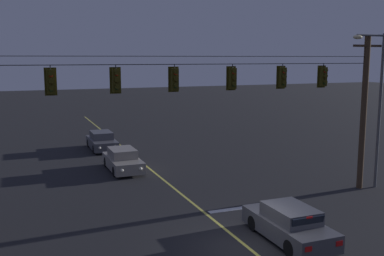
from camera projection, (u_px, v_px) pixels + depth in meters
ground_plane at (248, 248)px, 16.83m from camera, size 180.00×180.00×0.00m
lane_centre_stripe at (161, 178)px, 26.68m from camera, size 0.14×60.00×0.01m
stop_bar_paint at (242, 208)px, 21.32m from camera, size 3.40×0.36×0.01m
signal_span_assembly at (200, 120)px, 20.52m from camera, size 20.73×0.32×8.16m
traffic_light_leftmost at (51, 82)px, 17.86m from camera, size 0.48×0.41×1.22m
traffic_light_left_inner at (116, 80)px, 18.82m from camera, size 0.48×0.41×1.22m
traffic_light_centre at (175, 79)px, 19.77m from camera, size 0.48×0.41×1.22m
traffic_light_right_inner at (233, 78)px, 20.80m from camera, size 0.48×0.41×1.22m
traffic_light_rightmost at (283, 77)px, 21.79m from camera, size 0.48×0.41×1.22m
traffic_light_far_right at (323, 77)px, 22.67m from camera, size 0.48×0.41×1.22m
car_waiting_near_lane at (289, 224)px, 17.46m from camera, size 1.80×4.33×1.39m
car_oncoming_lead at (123, 160)px, 28.33m from camera, size 1.80×4.42×1.39m
car_oncoming_trailing at (102, 141)px, 34.84m from camera, size 1.80×4.42×1.39m
street_lamp_corner at (376, 97)px, 23.89m from camera, size 2.11×0.30×8.30m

